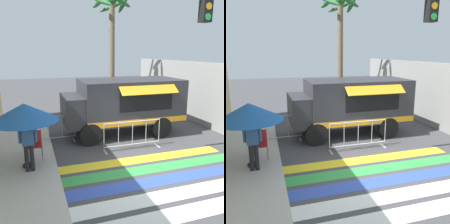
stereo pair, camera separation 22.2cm
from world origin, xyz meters
The scene contains 11 objects.
ground_plane centered at (0.00, 0.00, 0.00)m, with size 60.00×60.00×0.00m, color #424244.
concrete_wall_right centered at (4.87, 3.00, 1.57)m, with size 0.20×16.00×3.14m.
crosswalk_painted centered at (0.00, -0.80, 0.00)m, with size 6.40×3.60×0.01m.
food_truck centered at (0.46, 3.59, 1.46)m, with size 5.22×2.73×2.46m.
traffic_signal_pole centered at (2.56, 0.26, 4.04)m, with size 4.94×0.29×5.84m.
patio_umbrella centered at (-3.59, 1.05, 1.88)m, with size 2.03×2.03×2.01m.
folding_chair centered at (-3.36, 1.65, 0.70)m, with size 0.47×0.47×0.92m.
vendor_person centered at (-3.54, 0.71, 1.16)m, with size 0.53×0.23×1.76m.
barricade_front centered at (0.18, 1.67, 0.56)m, with size 2.27×0.44×1.12m.
barricade_side centered at (-2.78, 3.36, 0.56)m, with size 2.15×0.44×1.12m.
palm_tree centered at (1.40, 7.93, 4.73)m, with size 2.46×2.38×6.82m.
Camera 1 is at (-3.36, -6.60, 3.64)m, focal length 40.00 mm.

